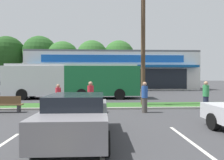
{
  "coord_description": "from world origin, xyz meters",
  "views": [
    {
      "loc": [
        0.98,
        0.96,
        2.0
      ],
      "look_at": [
        1.74,
        18.1,
        1.78
      ],
      "focal_mm": 30.31,
      "sensor_mm": 36.0,
      "label": 1
    }
  ],
  "objects": [
    {
      "name": "bus_stop_bench",
      "position": [
        -4.5,
        11.94,
        0.5
      ],
      "size": [
        1.6,
        0.45,
        0.95
      ],
      "rotation": [
        0.0,
        0.0,
        3.14
      ],
      "color": "brown",
      "rests_on": "ground_plane"
    },
    {
      "name": "pedestrian_far",
      "position": [
        3.32,
        11.62,
        0.88
      ],
      "size": [
        0.35,
        0.35,
        1.76
      ],
      "rotation": [
        0.0,
        0.0,
        6.12
      ],
      "color": "#47423D",
      "rests_on": "ground_plane"
    },
    {
      "name": "grass_median",
      "position": [
        0.0,
        14.0,
        0.06
      ],
      "size": [
        56.0,
        2.2,
        0.12
      ],
      "primitive_type": "cube",
      "color": "#2D5B23",
      "rests_on": "ground_plane"
    },
    {
      "name": "tree_far_left",
      "position": [
        -21.5,
        46.35,
        7.81
      ],
      "size": [
        7.71,
        7.71,
        11.68
      ],
      "color": "#473323",
      "rests_on": "ground_plane"
    },
    {
      "name": "utility_pole",
      "position": [
        3.6,
        14.04,
        5.65
      ],
      "size": [
        3.06,
        2.4,
        10.61
      ],
      "color": "#4C3826",
      "rests_on": "ground_plane"
    },
    {
      "name": "tree_mid",
      "position": [
        -1.58,
        43.38,
        6.84
      ],
      "size": [
        6.9,
        6.9,
        10.31
      ],
      "color": "#473323",
      "rests_on": "ground_plane"
    },
    {
      "name": "tree_mid_right",
      "position": [
        4.53,
        44.82,
        7.02
      ],
      "size": [
        7.16,
        7.16,
        10.61
      ],
      "color": "#473323",
      "rests_on": "ground_plane"
    },
    {
      "name": "pedestrian_near_bench",
      "position": [
        7.18,
        12.13,
        0.89
      ],
      "size": [
        0.36,
        0.36,
        1.78
      ],
      "rotation": [
        0.0,
        0.0,
        0.87
      ],
      "color": "#1E2338",
      "rests_on": "ground_plane"
    },
    {
      "name": "city_bus",
      "position": [
        -1.9,
        19.11,
        1.77
      ],
      "size": [
        12.44,
        2.78,
        3.25
      ],
      "rotation": [
        0.0,
        0.0,
        3.13
      ],
      "color": "#196638",
      "rests_on": "ground_plane"
    },
    {
      "name": "parking_stripe_2",
      "position": [
        3.68,
        6.0,
        0.0
      ],
      "size": [
        0.12,
        4.8,
        0.01
      ],
      "primitive_type": "cube",
      "color": "silver",
      "rests_on": "ground_plane"
    },
    {
      "name": "pedestrian_by_pole",
      "position": [
        -1.74,
        12.36,
        0.81
      ],
      "size": [
        0.33,
        0.33,
        1.61
      ],
      "rotation": [
        0.0,
        0.0,
        4.06
      ],
      "color": "black",
      "rests_on": "ground_plane"
    },
    {
      "name": "parking_stripe_1",
      "position": [
        0.94,
        6.08,
        0.0
      ],
      "size": [
        0.12,
        4.8,
        0.01
      ],
      "primitive_type": "cube",
      "color": "silver",
      "rests_on": "ground_plane"
    },
    {
      "name": "car_2",
      "position": [
        0.14,
        7.02,
        0.77
      ],
      "size": [
        1.99,
        4.19,
        1.48
      ],
      "rotation": [
        0.0,
        0.0,
        1.57
      ],
      "color": "slate",
      "rests_on": "ground_plane"
    },
    {
      "name": "storefront_building",
      "position": [
        2.51,
        35.61,
        3.17
      ],
      "size": [
        27.45,
        12.56,
        6.33
      ],
      "color": "silver",
      "rests_on": "ground_plane"
    },
    {
      "name": "car_1",
      "position": [
        -3.32,
        24.41,
        0.81
      ],
      "size": [
        4.59,
        1.92,
        1.59
      ],
      "color": "navy",
      "rests_on": "ground_plane"
    },
    {
      "name": "tree_mid_left",
      "position": [
        -8.52,
        45.67,
        6.7
      ],
      "size": [
        7.51,
        7.51,
        10.47
      ],
      "color": "#473323",
      "rests_on": "ground_plane"
    },
    {
      "name": "curb_lip",
      "position": [
        0.0,
        12.78,
        0.06
      ],
      "size": [
        56.0,
        0.24,
        0.12
      ],
      "primitive_type": "cube",
      "color": "#99968C",
      "rests_on": "ground_plane"
    },
    {
      "name": "pedestrian_mid",
      "position": [
        0.23,
        11.86,
        0.89
      ],
      "size": [
        0.36,
        0.36,
        1.77
      ],
      "rotation": [
        0.0,
        0.0,
        0.73
      ],
      "color": "black",
      "rests_on": "ground_plane"
    },
    {
      "name": "tree_left",
      "position": [
        -14.14,
        46.75,
        7.88
      ],
      "size": [
        7.96,
        7.96,
        11.87
      ],
      "color": "#473323",
      "rests_on": "ground_plane"
    }
  ]
}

